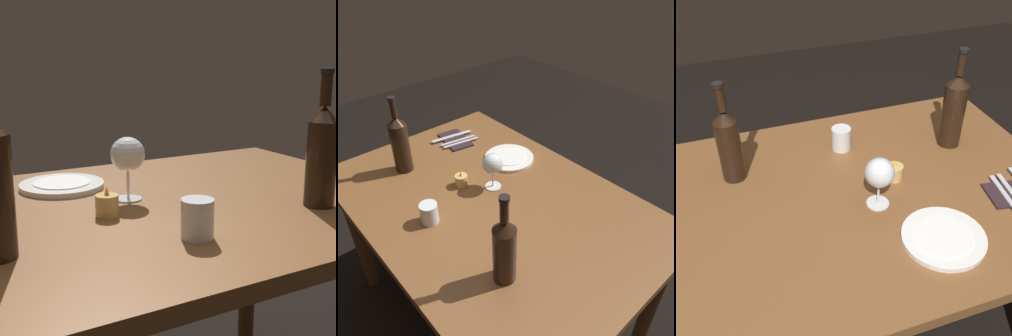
# 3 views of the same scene
# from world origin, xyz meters

# --- Properties ---
(ground_plane) EXTENTS (6.00, 6.00, 0.00)m
(ground_plane) POSITION_xyz_m (0.00, 0.00, 0.00)
(ground_plane) COLOR black
(dining_table) EXTENTS (1.30, 0.90, 0.74)m
(dining_table) POSITION_xyz_m (0.00, 0.00, 0.65)
(dining_table) COLOR brown
(dining_table) RESTS_ON ground
(wine_glass_left) EXTENTS (0.08, 0.08, 0.16)m
(wine_glass_left) POSITION_xyz_m (0.06, -0.06, 0.85)
(wine_glass_left) COLOR white
(wine_glass_left) RESTS_ON dining_table
(wine_bottle) EXTENTS (0.07, 0.07, 0.32)m
(wine_bottle) POSITION_xyz_m (-0.31, 0.20, 0.86)
(wine_bottle) COLOR black
(wine_bottle) RESTS_ON dining_table
(wine_bottle_second) EXTENTS (0.08, 0.08, 0.34)m
(wine_bottle_second) POSITION_xyz_m (0.41, 0.15, 0.87)
(wine_bottle_second) COLOR black
(wine_bottle_second) RESTS_ON dining_table
(water_tumbler) EXTENTS (0.07, 0.07, 0.08)m
(water_tumbler) POSITION_xyz_m (0.05, 0.24, 0.77)
(water_tumbler) COLOR white
(water_tumbler) RESTS_ON dining_table
(votive_candle) EXTENTS (0.05, 0.05, 0.07)m
(votive_candle) POSITION_xyz_m (0.15, 0.03, 0.76)
(votive_candle) COLOR #DBB266
(votive_candle) RESTS_ON dining_table
(dinner_plate) EXTENTS (0.22, 0.22, 0.02)m
(dinner_plate) POSITION_xyz_m (0.16, -0.25, 0.75)
(dinner_plate) COLOR white
(dinner_plate) RESTS_ON dining_table
(folded_napkin) EXTENTS (0.21, 0.14, 0.01)m
(folded_napkin) POSITION_xyz_m (0.47, -0.16, 0.74)
(folded_napkin) COLOR #2D1E23
(folded_napkin) RESTS_ON dining_table
(fork_inner) EXTENTS (0.04, 0.18, 0.00)m
(fork_inner) POSITION_xyz_m (0.44, -0.16, 0.75)
(fork_inner) COLOR silver
(fork_inner) RESTS_ON folded_napkin
(fork_outer) EXTENTS (0.04, 0.18, 0.00)m
(fork_outer) POSITION_xyz_m (0.42, -0.16, 0.75)
(fork_outer) COLOR silver
(fork_outer) RESTS_ON folded_napkin
(table_knife) EXTENTS (0.06, 0.21, 0.00)m
(table_knife) POSITION_xyz_m (0.50, -0.16, 0.75)
(table_knife) COLOR silver
(table_knife) RESTS_ON folded_napkin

